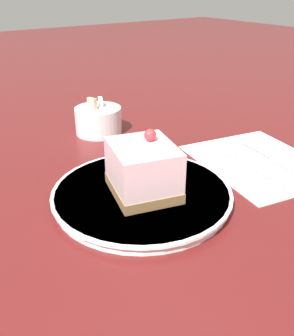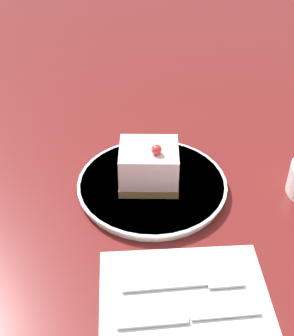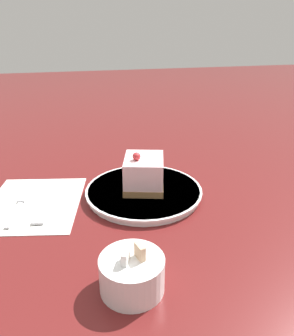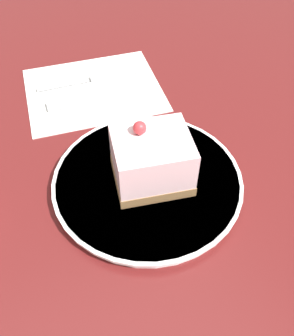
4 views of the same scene
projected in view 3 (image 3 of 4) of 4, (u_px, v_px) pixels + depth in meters
name	position (u px, v px, depth m)	size (l,w,h in m)	color
ground_plane	(153.00, 201.00, 0.70)	(4.00, 4.00, 0.00)	#5B1919
plate	(144.00, 191.00, 0.72)	(0.25, 0.25, 0.02)	white
cake_slice	(144.00, 173.00, 0.71)	(0.11, 0.12, 0.09)	olive
napkin	(34.00, 203.00, 0.69)	(0.23, 0.26, 0.00)	white
fork	(45.00, 205.00, 0.68)	(0.04, 0.17, 0.00)	#B2B2B7
knife	(23.00, 198.00, 0.70)	(0.04, 0.18, 0.00)	#B2B2B7
sugar_bowl	(132.00, 274.00, 0.46)	(0.09, 0.09, 0.07)	white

